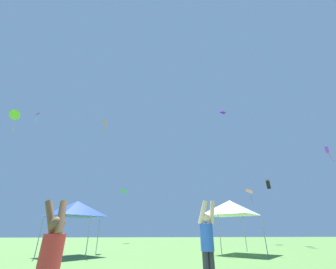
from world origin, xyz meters
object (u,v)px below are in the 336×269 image
canopy_tent_blue (76,209)px  kite_purple_box (327,150)px  kite_purple_delta (37,114)px  kite_orange_delta (105,123)px  person_watcher_blue (208,241)px  canopy_tent_white (231,208)px  kite_lime_delta (15,115)px  kite_black_box (268,184)px  kite_pink_diamond (250,192)px  kite_green_diamond (124,191)px  kite_purple_diamond (223,112)px  person_flyer_red (49,262)px

canopy_tent_blue → kite_purple_box: kite_purple_box is taller
kite_purple_box → kite_purple_delta: (-33.03, 8.57, 7.36)m
kite_purple_delta → kite_orange_delta: kite_purple_delta is taller
person_watcher_blue → canopy_tent_blue: (-6.55, 9.09, 1.66)m
canopy_tent_white → kite_orange_delta: (-11.53, 6.42, 10.05)m
canopy_tent_blue → kite_purple_box: bearing=5.5°
person_watcher_blue → canopy_tent_blue: size_ratio=0.68×
kite_purple_delta → kite_lime_delta: bearing=-63.5°
kite_black_box → kite_pink_diamond: bearing=107.0°
kite_purple_box → kite_orange_delta: size_ratio=0.85×
canopy_tent_blue → kite_purple_delta: size_ratio=2.65×
canopy_tent_blue → canopy_tent_white: bearing=1.7°
kite_pink_diamond → kite_purple_box: 11.73m
kite_green_diamond → kite_purple_delta: bearing=-147.8°
canopy_tent_blue → kite_purple_delta: (-10.71, 10.73, 13.24)m
canopy_tent_blue → kite_green_diamond: bearing=86.4°
kite_pink_diamond → kite_purple_diamond: (-2.29, 0.34, 13.20)m
kite_black_box → kite_purple_box: bearing=-74.4°
kite_green_diamond → kite_pink_diamond: kite_green_diamond is taller
canopy_tent_blue → kite_purple_delta: kite_purple_delta is taller
canopy_tent_white → kite_purple_box: bearing=9.2°
person_watcher_blue → kite_purple_box: 20.78m
canopy_tent_white → kite_purple_delta: bearing=154.4°
person_watcher_blue → canopy_tent_blue: bearing=125.8°
kite_purple_box → canopy_tent_blue: bearing=-174.5°
person_flyer_red → kite_green_diamond: bearing=94.3°
kite_purple_box → kite_pink_diamond: bearing=106.0°
person_flyer_red → canopy_tent_white: 14.54m
canopy_tent_blue → kite_orange_delta: 12.28m
kite_pink_diamond → kite_black_box: bearing=-73.0°
canopy_tent_blue → kite_pink_diamond: bearing=34.7°
kite_purple_box → kite_lime_delta: bearing=-167.6°
person_flyer_red → kite_pink_diamond: (15.71, 25.13, 5.52)m
kite_purple_delta → kite_orange_delta: (10.21, -3.97, -3.00)m
canopy_tent_white → kite_pink_diamond: (8.11, 12.89, 3.49)m
kite_purple_diamond → kite_purple_delta: kite_purple_diamond is taller
kite_lime_delta → kite_purple_diamond: bearing=39.9°
person_watcher_blue → kite_green_diamond: kite_green_diamond is taller
kite_lime_delta → kite_black_box: (23.74, 13.45, -1.04)m
person_flyer_red → kite_black_box: bearing=52.6°
kite_pink_diamond → kite_orange_delta: (-19.64, -6.47, 6.55)m
kite_purple_delta → kite_pink_diamond: bearing=4.8°
kite_black_box → kite_purple_delta: bearing=178.5°
kite_green_diamond → kite_orange_delta: size_ratio=0.65×
canopy_tent_blue → kite_purple_box: 23.18m
canopy_tent_blue → kite_green_diamond: kite_green_diamond is taller
canopy_tent_white → kite_lime_delta: size_ratio=2.65×
kite_pink_diamond → kite_orange_delta: size_ratio=1.19×
kite_purple_diamond → canopy_tent_white: bearing=-113.7°
kite_green_diamond → person_watcher_blue: bearing=-78.8°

